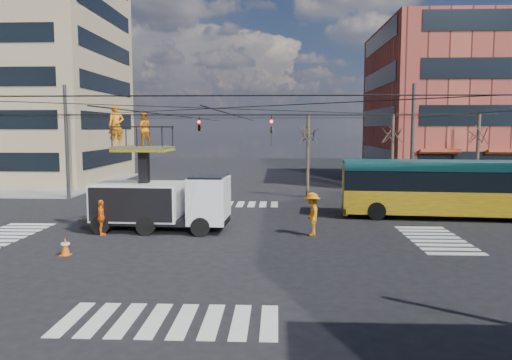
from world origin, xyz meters
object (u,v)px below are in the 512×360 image
object	(u,v)px
utility_truck	(160,190)
worker_ground	(101,217)
city_bus	(451,187)
flagger	(312,214)
traffic_cone	(65,246)

from	to	relation	value
utility_truck	worker_ground	world-z (taller)	utility_truck
city_bus	flagger	xyz separation A→B (m)	(-8.03, -4.95, -0.70)
city_bus	worker_ground	xyz separation A→B (m)	(-17.90, -5.24, -0.88)
city_bus	flagger	distance (m)	9.46
flagger	traffic_cone	bearing A→B (deg)	-71.55
utility_truck	traffic_cone	size ratio (longest dim) A/B	9.91
city_bus	traffic_cone	size ratio (longest dim) A/B	16.83
traffic_cone	flagger	bearing A→B (deg)	21.94
utility_truck	traffic_cone	world-z (taller)	utility_truck
worker_ground	city_bus	bearing A→B (deg)	-92.06
utility_truck	traffic_cone	distance (m)	5.82
city_bus	flagger	size ratio (longest dim) A/B	5.90
city_bus	worker_ground	distance (m)	18.67
utility_truck	worker_ground	bearing A→B (deg)	-152.67
utility_truck	flagger	world-z (taller)	utility_truck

